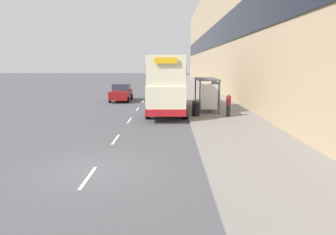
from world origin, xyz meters
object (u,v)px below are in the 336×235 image
at_px(bus_shelter, 209,88).
at_px(litter_bin, 196,109).
at_px(pedestrian_1, 213,92).
at_px(double_decker_bus_near, 167,83).
at_px(car_0, 121,92).
at_px(pedestrian_at_shelter, 228,104).

xyz_separation_m(bus_shelter, litter_bin, (-1.22, -2.51, -1.21)).
bearing_deg(pedestrian_1, litter_bin, -106.74).
bearing_deg(bus_shelter, double_decker_bus_near, 176.48).
relative_size(car_0, pedestrian_1, 2.29).
distance_m(double_decker_bus_near, litter_bin, 3.78).
xyz_separation_m(bus_shelter, pedestrian_at_shelter, (1.02, -2.62, -0.90)).
distance_m(bus_shelter, double_decker_bus_near, 3.33).
relative_size(bus_shelter, double_decker_bus_near, 0.42).
xyz_separation_m(pedestrian_at_shelter, litter_bin, (-2.24, 0.10, -0.31)).
bearing_deg(pedestrian_1, car_0, 166.23).
distance_m(car_0, litter_bin, 11.76).
bearing_deg(pedestrian_at_shelter, pedestrian_1, 90.16).
bearing_deg(double_decker_bus_near, pedestrian_at_shelter, -33.15).
xyz_separation_m(bus_shelter, double_decker_bus_near, (-3.30, 0.20, 0.41)).
relative_size(bus_shelter, car_0, 0.98).
relative_size(car_0, litter_bin, 4.07).
height_order(car_0, pedestrian_at_shelter, pedestrian_at_shelter).
relative_size(car_0, pedestrian_at_shelter, 2.60).
bearing_deg(pedestrian_at_shelter, double_decker_bus_near, 146.85).
height_order(bus_shelter, double_decker_bus_near, double_decker_bus_near).
distance_m(bus_shelter, pedestrian_at_shelter, 2.95).
height_order(pedestrian_at_shelter, pedestrian_1, pedestrian_1).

